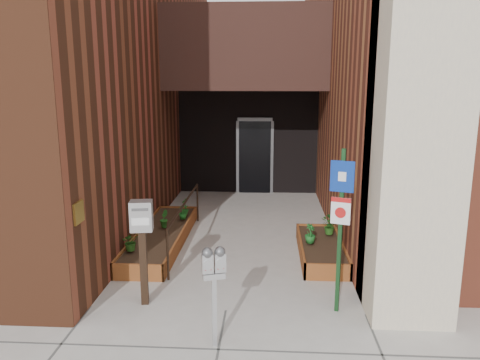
# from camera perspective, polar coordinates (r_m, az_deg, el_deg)

# --- Properties ---
(ground) EXTENTS (80.00, 80.00, 0.00)m
(ground) POSITION_cam_1_polar(r_m,az_deg,el_deg) (7.02, -1.75, -15.63)
(ground) COLOR #9E9991
(ground) RESTS_ON ground
(architecture) EXTENTS (20.00, 14.60, 10.00)m
(architecture) POSITION_cam_1_polar(r_m,az_deg,el_deg) (13.21, 0.13, 19.62)
(architecture) COLOR brown
(architecture) RESTS_ON ground
(planter_left) EXTENTS (0.90, 3.60, 0.30)m
(planter_left) POSITION_cam_1_polar(r_m,az_deg,el_deg) (9.66, -9.55, -6.97)
(planter_left) COLOR brown
(planter_left) RESTS_ON ground
(planter_right) EXTENTS (0.80, 2.20, 0.30)m
(planter_right) POSITION_cam_1_polar(r_m,az_deg,el_deg) (9.01, 9.84, -8.40)
(planter_right) COLOR brown
(planter_right) RESTS_ON ground
(handrail) EXTENTS (0.04, 3.34, 0.90)m
(handrail) POSITION_cam_1_polar(r_m,az_deg,el_deg) (9.33, -6.75, -3.62)
(handrail) COLOR black
(handrail) RESTS_ON ground
(parking_meter) EXTENTS (0.30, 0.19, 1.31)m
(parking_meter) POSITION_cam_1_polar(r_m,az_deg,el_deg) (5.77, -3.22, -10.92)
(parking_meter) COLOR #B3B3B5
(parking_meter) RESTS_ON ground
(sign_post) EXTENTS (0.31, 0.13, 2.37)m
(sign_post) POSITION_cam_1_polar(r_m,az_deg,el_deg) (6.61, 12.18, -4.10)
(sign_post) COLOR #133617
(sign_post) RESTS_ON ground
(payment_dropbox) EXTENTS (0.34, 0.28, 1.58)m
(payment_dropbox) POSITION_cam_1_polar(r_m,az_deg,el_deg) (6.92, -11.86, -6.05)
(payment_dropbox) COLOR black
(payment_dropbox) RESTS_ON ground
(shrub_left_a) EXTENTS (0.41, 0.41, 0.34)m
(shrub_left_a) POSITION_cam_1_polar(r_m,az_deg,el_deg) (8.55, -13.16, -7.30)
(shrub_left_a) COLOR #225017
(shrub_left_a) RESTS_ON planter_left
(shrub_left_b) EXTENTS (0.23, 0.23, 0.35)m
(shrub_left_b) POSITION_cam_1_polar(r_m,az_deg,el_deg) (9.73, -9.28, -4.69)
(shrub_left_b) COLOR #1E5E1A
(shrub_left_b) RESTS_ON planter_left
(shrub_left_c) EXTENTS (0.26, 0.26, 0.32)m
(shrub_left_c) POSITION_cam_1_polar(r_m,az_deg,el_deg) (10.23, -7.00, -3.86)
(shrub_left_c) COLOR #1A5D1B
(shrub_left_c) RESTS_ON planter_left
(shrub_left_d) EXTENTS (0.26, 0.26, 0.40)m
(shrub_left_d) POSITION_cam_1_polar(r_m,az_deg,el_deg) (10.54, -6.68, -3.16)
(shrub_left_d) COLOR #1A5C1C
(shrub_left_d) RESTS_ON planter_left
(shrub_right_a) EXTENTS (0.28, 0.28, 0.36)m
(shrub_right_a) POSITION_cam_1_polar(r_m,az_deg,el_deg) (8.80, 8.57, -6.48)
(shrub_right_a) COLOR #1B6021
(shrub_right_a) RESTS_ON planter_right
(shrub_right_b) EXTENTS (0.23, 0.23, 0.32)m
(shrub_right_b) POSITION_cam_1_polar(r_m,az_deg,el_deg) (9.69, 10.87, -4.93)
(shrub_right_b) COLOR #185619
(shrub_right_b) RESTS_ON planter_right
(shrub_right_c) EXTENTS (0.42, 0.42, 0.33)m
(shrub_right_c) POSITION_cam_1_polar(r_m,az_deg,el_deg) (9.33, 10.83, -5.56)
(shrub_right_c) COLOR #275C1A
(shrub_right_c) RESTS_ON planter_right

